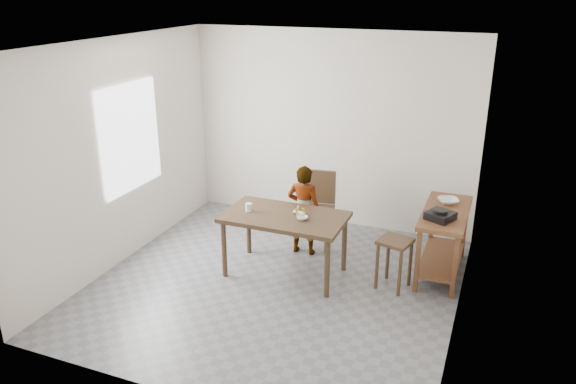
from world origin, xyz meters
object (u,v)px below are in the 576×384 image
at_px(dining_chair, 314,211).
at_px(dining_table, 285,244).
at_px(prep_counter, 443,242).
at_px(child, 304,210).
at_px(stool, 394,264).

bearing_deg(dining_chair, dining_table, -102.00).
xyz_separation_m(prep_counter, child, (-1.71, -0.10, 0.18)).
relative_size(dining_table, child, 1.20).
bearing_deg(prep_counter, dining_chair, 175.11).
distance_m(prep_counter, stool, 0.72).
bearing_deg(stool, dining_table, -173.13).
bearing_deg(child, prep_counter, -179.16).
bearing_deg(dining_table, prep_counter, 22.15).
bearing_deg(dining_table, child, 88.77).
bearing_deg(dining_table, dining_chair, 85.38).
xyz_separation_m(prep_counter, dining_chair, (-1.65, 0.14, 0.09)).
distance_m(dining_chair, stool, 1.39).
xyz_separation_m(dining_table, child, (0.01, 0.60, 0.21)).
relative_size(dining_table, stool, 2.36).
xyz_separation_m(dining_table, prep_counter, (1.72, 0.70, 0.03)).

